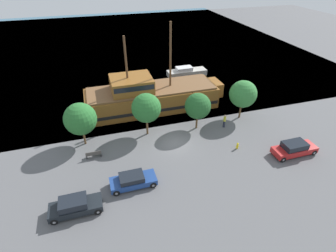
{
  "coord_description": "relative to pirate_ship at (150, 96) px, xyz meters",
  "views": [
    {
      "loc": [
        -7.95,
        -23.45,
        18.77
      ],
      "look_at": [
        -0.27,
        2.0,
        1.2
      ],
      "focal_mm": 28.0,
      "sensor_mm": 36.0,
      "label": 1
    }
  ],
  "objects": [
    {
      "name": "pedestrian_walking_near",
      "position": [
        7.82,
        -7.65,
        -0.96
      ],
      "size": [
        0.32,
        0.32,
        1.81
      ],
      "color": "#232838",
      "rests_on": "ground_plane"
    },
    {
      "name": "parked_car_curb_front",
      "position": [
        12.71,
        -14.83,
        -1.12
      ],
      "size": [
        4.95,
        1.86,
        1.56
      ],
      "color": "#B21E1E",
      "rests_on": "ground_plane"
    },
    {
      "name": "ground_plane",
      "position": [
        0.72,
        -9.1,
        -1.89
      ],
      "size": [
        160.0,
        160.0,
        0.0
      ],
      "primitive_type": "plane",
      "color": "#5B5B5E"
    },
    {
      "name": "fire_hydrant",
      "position": [
        7.24,
        -12.14,
        -1.48
      ],
      "size": [
        0.42,
        0.25,
        0.76
      ],
      "color": "yellow",
      "rests_on": "ground_plane"
    },
    {
      "name": "tree_row_midwest",
      "position": [
        4.35,
        -6.8,
        1.3
      ],
      "size": [
        3.22,
        3.22,
        4.8
      ],
      "color": "brown",
      "rests_on": "ground_plane"
    },
    {
      "name": "tree_row_east",
      "position": [
        -9.43,
        -6.12,
        1.51
      ],
      "size": [
        3.64,
        3.64,
        5.23
      ],
      "color": "brown",
      "rests_on": "ground_plane"
    },
    {
      "name": "parked_car_curb_mid",
      "position": [
        -5.25,
        -14.37,
        -1.22
      ],
      "size": [
        4.4,
        1.85,
        1.33
      ],
      "color": "navy",
      "rests_on": "ground_plane"
    },
    {
      "name": "parked_car_curb_rear",
      "position": [
        -10.54,
        -16.0,
        -1.16
      ],
      "size": [
        4.44,
        1.84,
        1.51
      ],
      "color": "black",
      "rests_on": "ground_plane"
    },
    {
      "name": "moored_boat_dockside",
      "position": [
        9.09,
        9.87,
        -1.25
      ],
      "size": [
        7.17,
        2.17,
        1.64
      ],
      "color": "#B7B2A8",
      "rests_on": "water_surface"
    },
    {
      "name": "water_surface",
      "position": [
        0.72,
        34.9,
        -1.89
      ],
      "size": [
        80.0,
        80.0,
        0.0
      ],
      "primitive_type": "plane",
      "color": "#38667F",
      "rests_on": "ground"
    },
    {
      "name": "pirate_ship",
      "position": [
        0.0,
        0.0,
        0.0
      ],
      "size": [
        19.6,
        5.79,
        11.76
      ],
      "color": "brown",
      "rests_on": "water_surface"
    },
    {
      "name": "bench_promenade_east",
      "position": [
        -8.61,
        -8.99,
        -1.45
      ],
      "size": [
        1.66,
        0.45,
        0.85
      ],
      "color": "#4C4742",
      "rests_on": "ground_plane"
    },
    {
      "name": "tree_row_west",
      "position": [
        10.93,
        -6.09,
        1.64
      ],
      "size": [
        3.55,
        3.55,
        5.31
      ],
      "color": "brown",
      "rests_on": "ground_plane"
    },
    {
      "name": "tree_row_mideast",
      "position": [
        -1.96,
        -6.28,
        1.77
      ],
      "size": [
        3.48,
        3.48,
        5.41
      ],
      "color": "brown",
      "rests_on": "ground_plane"
    }
  ]
}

